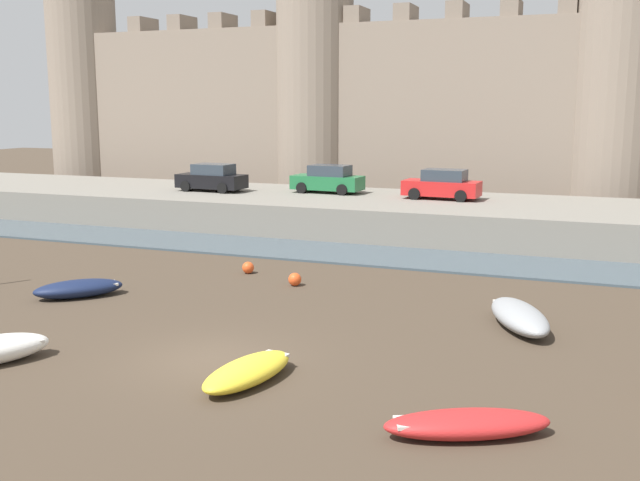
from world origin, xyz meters
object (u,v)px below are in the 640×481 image
at_px(car_quay_west, 442,185).
at_px(car_quay_centre_east, 328,180).
at_px(rowboat_foreground_left, 519,316).
at_px(mooring_buoy_off_centre, 248,268).
at_px(rowboat_near_channel_right, 79,288).
at_px(rowboat_foreground_centre, 467,423).
at_px(mooring_buoy_near_shore, 295,279).
at_px(rowboat_midflat_centre, 248,371).
at_px(car_quay_east, 212,178).

xyz_separation_m(car_quay_west, car_quay_centre_east, (-6.84, 0.56, 0.00)).
distance_m(rowboat_foreground_left, mooring_buoy_off_centre, 11.89).
relative_size(rowboat_foreground_left, rowboat_near_channel_right, 1.29).
relative_size(rowboat_foreground_centre, mooring_buoy_near_shore, 7.24).
xyz_separation_m(mooring_buoy_off_centre, car_quay_centre_east, (-1.71, 13.86, 2.30)).
bearing_deg(mooring_buoy_near_shore, car_quay_west, 80.25).
relative_size(rowboat_near_channel_right, car_quay_centre_east, 0.75).
bearing_deg(rowboat_near_channel_right, car_quay_centre_east, 83.48).
bearing_deg(car_quay_centre_east, mooring_buoy_off_centre, -82.96).
xyz_separation_m(mooring_buoy_near_shore, car_quay_centre_east, (-4.34, 15.13, 2.29)).
distance_m(rowboat_foreground_left, rowboat_foreground_centre, 8.32).
bearing_deg(rowboat_midflat_centre, mooring_buoy_off_centre, 116.59).
bearing_deg(car_quay_centre_east, car_quay_east, -166.05).
bearing_deg(car_quay_east, rowboat_foreground_left, -39.10).
distance_m(rowboat_midflat_centre, mooring_buoy_off_centre, 12.31).
height_order(mooring_buoy_near_shore, car_quay_east, car_quay_east).
relative_size(car_quay_west, car_quay_centre_east, 1.00).
bearing_deg(rowboat_foreground_left, rowboat_midflat_centre, -128.68).
bearing_deg(car_quay_east, mooring_buoy_off_centre, -55.25).
bearing_deg(rowboat_midflat_centre, car_quay_east, 121.05).
relative_size(rowboat_midflat_centre, rowboat_near_channel_right, 1.07).
bearing_deg(mooring_buoy_near_shore, mooring_buoy_off_centre, 154.19).
height_order(rowboat_midflat_centre, mooring_buoy_near_shore, rowboat_midflat_centre).
relative_size(mooring_buoy_off_centre, mooring_buoy_near_shore, 0.96).
bearing_deg(car_quay_east, car_quay_west, 4.71).
height_order(rowboat_midflat_centre, car_quay_centre_east, car_quay_centre_east).
relative_size(rowboat_foreground_centre, mooring_buoy_off_centre, 7.50).
xyz_separation_m(rowboat_foreground_left, rowboat_foreground_centre, (-0.10, -8.32, -0.09)).
distance_m(rowboat_near_channel_right, rowboat_foreground_centre, 16.44).
distance_m(rowboat_midflat_centre, rowboat_foreground_left, 9.19).
height_order(rowboat_midflat_centre, rowboat_foreground_left, rowboat_foreground_left).
distance_m(mooring_buoy_near_shore, car_quay_east, 17.58).
relative_size(rowboat_midflat_centre, mooring_buoy_near_shore, 6.64).
relative_size(rowboat_near_channel_right, car_quay_west, 0.75).
height_order(rowboat_foreground_left, mooring_buoy_off_centre, rowboat_foreground_left).
bearing_deg(mooring_buoy_near_shore, car_quay_centre_east, 106.00).
bearing_deg(rowboat_midflat_centre, rowboat_foreground_left, 51.32).
height_order(car_quay_east, car_quay_west, same).
distance_m(rowboat_midflat_centre, car_quay_west, 24.42).
relative_size(mooring_buoy_off_centre, car_quay_west, 0.12).
bearing_deg(car_quay_east, mooring_buoy_near_shore, -50.53).
distance_m(rowboat_midflat_centre, mooring_buoy_near_shore, 10.16).
bearing_deg(mooring_buoy_near_shore, rowboat_near_channel_right, -146.28).
distance_m(rowboat_foreground_centre, car_quay_east, 31.33).
bearing_deg(rowboat_foreground_left, mooring_buoy_near_shore, 163.45).
bearing_deg(rowboat_foreground_left, mooring_buoy_off_centre, 161.19).
bearing_deg(rowboat_foreground_left, car_quay_east, 140.90).
relative_size(rowboat_near_channel_right, mooring_buoy_near_shore, 6.19).
bearing_deg(mooring_buoy_off_centre, rowboat_near_channel_right, -124.90).
xyz_separation_m(rowboat_foreground_centre, mooring_buoy_off_centre, (-11.15, 12.15, -0.05)).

